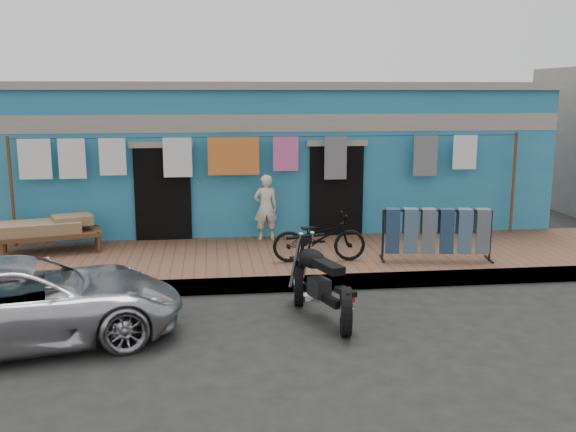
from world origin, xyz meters
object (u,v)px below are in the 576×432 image
object	(u,v)px
car	(25,300)
bicycle	(319,232)
jeans_rack	(437,234)
seated_person	(266,207)
charpoy	(51,235)
motorcycle	(321,281)

from	to	relation	value
car	bicycle	bearing A→B (deg)	-72.05
bicycle	jeans_rack	distance (m)	2.06
car	bicycle	distance (m)	4.97
car	jeans_rack	bearing A→B (deg)	-82.55
car	seated_person	world-z (taller)	seated_person
bicycle	charpoy	distance (m)	4.97
motorcycle	seated_person	bearing A→B (deg)	77.49
car	charpoy	xyz separation A→B (m)	(-0.57, 3.88, -0.00)
jeans_rack	car	bearing A→B (deg)	-158.75
jeans_rack	bicycle	bearing A→B (deg)	175.20
jeans_rack	seated_person	bearing A→B (deg)	145.50
car	seated_person	xyz separation A→B (m)	(3.45, 4.39, 0.34)
car	bicycle	world-z (taller)	bicycle
car	charpoy	size ratio (longest dim) A/B	2.00
charpoy	seated_person	bearing A→B (deg)	7.19
car	charpoy	distance (m)	3.92
seated_person	motorcycle	xyz separation A→B (m)	(0.43, -3.97, -0.35)
seated_person	charpoy	xyz separation A→B (m)	(-4.02, -0.51, -0.35)
motorcycle	charpoy	xyz separation A→B (m)	(-4.45, 3.46, 0.00)
bicycle	motorcycle	world-z (taller)	bicycle
seated_person	bicycle	bearing A→B (deg)	108.93
charpoy	car	bearing A→B (deg)	-81.60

